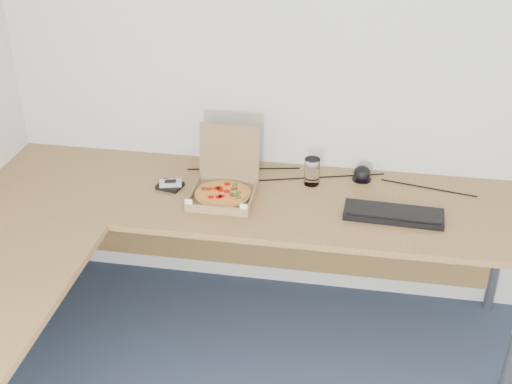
% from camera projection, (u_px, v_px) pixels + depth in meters
% --- Properties ---
extents(room_shell, '(3.50, 3.50, 2.50)m').
position_uv_depth(room_shell, '(354.00, 316.00, 1.58)').
color(room_shell, silver).
rests_on(room_shell, ground).
extents(desk, '(2.50, 2.20, 0.73)m').
position_uv_depth(desk, '(154.00, 246.00, 2.80)').
color(desk, olive).
rests_on(desk, ground).
extents(pizza_box, '(0.28, 0.33, 0.29)m').
position_uv_depth(pizza_box, '(223.00, 190.00, 3.08)').
color(pizza_box, olive).
rests_on(pizza_box, desk).
extents(drinking_glass, '(0.07, 0.07, 0.13)m').
position_uv_depth(drinking_glass, '(312.00, 172.00, 3.17)').
color(drinking_glass, white).
rests_on(drinking_glass, desk).
extents(keyboard, '(0.43, 0.17, 0.03)m').
position_uv_depth(keyboard, '(393.00, 214.00, 2.94)').
color(keyboard, black).
rests_on(keyboard, desk).
extents(wallet, '(0.13, 0.11, 0.02)m').
position_uv_depth(wallet, '(170.00, 186.00, 3.17)').
color(wallet, black).
rests_on(wallet, desk).
extents(phone, '(0.11, 0.08, 0.02)m').
position_uv_depth(phone, '(171.00, 183.00, 3.15)').
color(phone, '#B2B5BA').
rests_on(phone, wallet).
extents(dome_speaker, '(0.09, 0.09, 0.08)m').
position_uv_depth(dome_speaker, '(362.00, 173.00, 3.22)').
color(dome_speaker, black).
rests_on(dome_speaker, desk).
extents(cable_bundle, '(0.66, 0.14, 0.01)m').
position_uv_depth(cable_bundle, '(322.00, 177.00, 3.25)').
color(cable_bundle, black).
rests_on(cable_bundle, desk).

